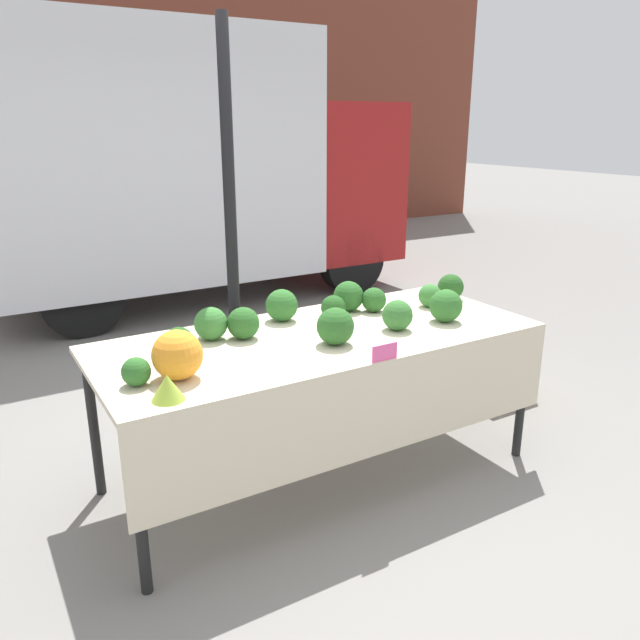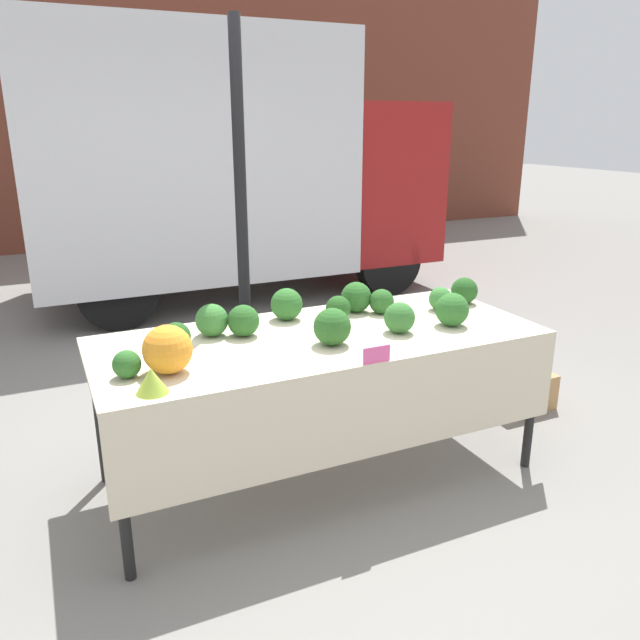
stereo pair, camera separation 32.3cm
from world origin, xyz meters
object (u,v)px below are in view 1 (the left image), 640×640
price_sign (385,352)px  produce_crate (499,382)px  orange_cauliflower (177,355)px  parked_truck (181,163)px

price_sign → produce_crate: bearing=23.6°
orange_cauliflower → price_sign: orange_cauliflower is taller
produce_crate → parked_truck: bearing=103.9°
price_sign → produce_crate: size_ratio=0.32×
parked_truck → price_sign: parked_truck is taller
orange_cauliflower → price_sign: (0.89, -0.28, -0.07)m
parked_truck → produce_crate: size_ratio=10.01×
orange_cauliflower → produce_crate: orange_cauliflower is taller
parked_truck → orange_cauliflower: bearing=-109.6°
produce_crate → orange_cauliflower: bearing=-171.0°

